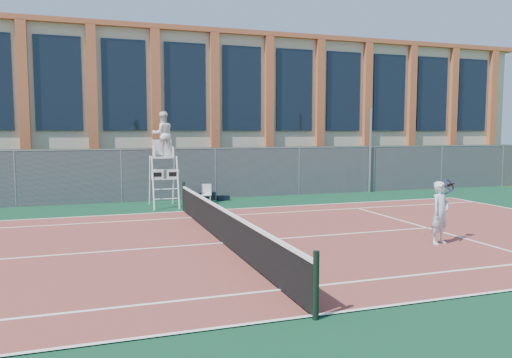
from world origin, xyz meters
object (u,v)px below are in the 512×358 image
object	(u,v)px
umpire_chair	(163,137)
tennis_player	(440,213)
plastic_chair	(206,193)
steel_pole	(370,150)

from	to	relation	value
umpire_chair	tennis_player	size ratio (longest dim) A/B	2.27
plastic_chair	tennis_player	bearing A→B (deg)	-65.39
umpire_chair	plastic_chair	distance (m)	2.83
umpire_chair	plastic_chair	bearing A→B (deg)	1.07
plastic_chair	tennis_player	distance (m)	9.88
plastic_chair	tennis_player	world-z (taller)	tennis_player
plastic_chair	tennis_player	xyz separation A→B (m)	(4.11, -8.98, 0.36)
umpire_chair	plastic_chair	size ratio (longest dim) A/B	4.55
umpire_chair	tennis_player	distance (m)	10.84
steel_pole	tennis_player	xyz separation A→B (m)	(-4.39, -10.60, -1.18)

